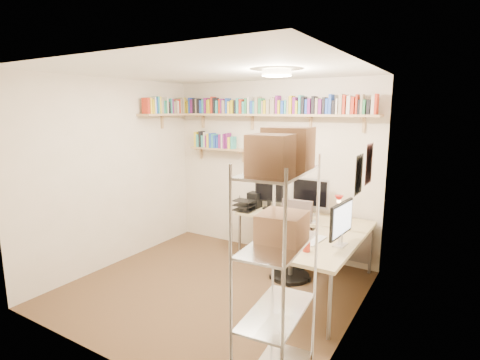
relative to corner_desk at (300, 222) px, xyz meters
name	(u,v)px	position (x,y,z in m)	size (l,w,h in m)	color
ground	(212,289)	(-0.69, -0.95, -0.68)	(3.20, 3.20, 0.00)	#442A1D
room_shell	(211,159)	(-0.69, -0.95, 0.86)	(3.24, 3.04, 2.52)	beige
wall_shelves	(239,114)	(-1.12, 0.34, 1.34)	(3.12, 1.09, 0.80)	tan
corner_desk	(300,222)	(0.00, 0.00, 0.00)	(1.85, 1.76, 1.20)	#C9B882
office_chair	(292,246)	(-0.03, -0.15, -0.28)	(0.51, 0.52, 0.97)	black
wire_rack	(280,207)	(0.66, -2.02, 0.74)	(0.44, 0.80, 1.97)	silver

